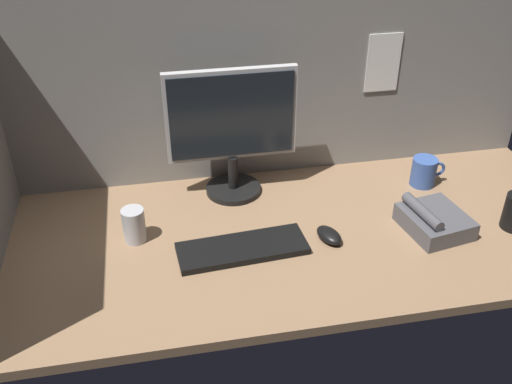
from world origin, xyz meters
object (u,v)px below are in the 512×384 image
object	(u,v)px
mouse	(329,235)
mug_steel	(134,225)
monitor	(232,127)
desk_phone	(434,221)
mug_ceramic_blue	(424,172)
keyboard	(242,248)

from	to	relation	value
mouse	mug_steel	bearing A→B (deg)	148.41
monitor	desk_phone	size ratio (longest dim) A/B	1.94
mug_ceramic_blue	mug_steel	size ratio (longest dim) A/B	1.11
mouse	desk_phone	size ratio (longest dim) A/B	0.44
keyboard	desk_phone	distance (cm)	57.98
monitor	desk_phone	distance (cm)	67.56
mug_ceramic_blue	desk_phone	xyz separation A→B (cm)	(-7.96, -24.69, -1.69)
mug_steel	keyboard	bearing A→B (deg)	-20.71
mug_steel	desk_phone	bearing A→B (deg)	-7.62
monitor	mug_steel	size ratio (longest dim) A/B	4.01
mug_ceramic_blue	desk_phone	size ratio (longest dim) A/B	0.54
desk_phone	mug_steel	bearing A→B (deg)	172.38
monitor	mug_steel	distance (cm)	42.62
monitor	keyboard	bearing A→B (deg)	-94.34
mug_ceramic_blue	mouse	bearing A→B (deg)	-149.30
keyboard	mouse	xyz separation A→B (cm)	(25.84, 0.43, 0.70)
mug_steel	desk_phone	xyz separation A→B (cm)	(87.79, -11.75, -2.07)
keyboard	mug_ceramic_blue	distance (cm)	70.32
monitor	mug_steel	xyz separation A→B (cm)	(-32.31, -21.15, -18.01)
keyboard	desk_phone	size ratio (longest dim) A/B	1.70
mouse	monitor	bearing A→B (deg)	105.58
monitor	mouse	xyz separation A→B (cm)	(23.37, -32.01, -21.57)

